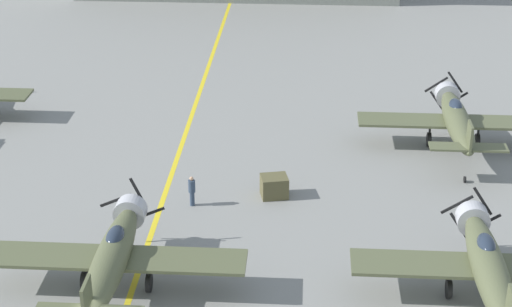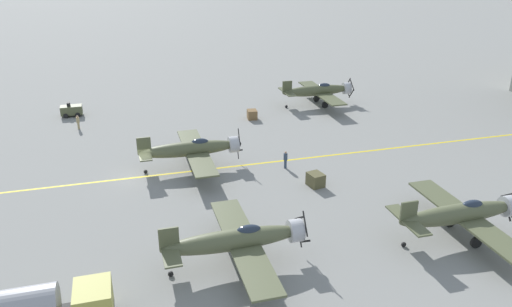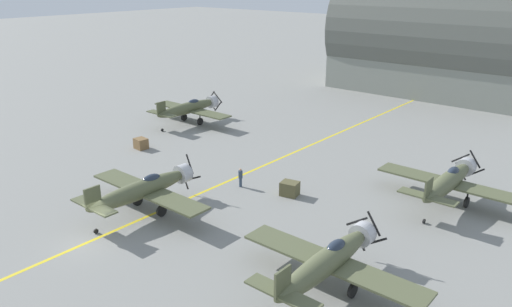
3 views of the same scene
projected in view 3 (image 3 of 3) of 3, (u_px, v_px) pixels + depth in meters
The scene contains 10 objects.
ground_plane at pixel (93, 240), 35.53m from camera, with size 400.00×400.00×0.00m, color gray.
taxiway_stripe at pixel (93, 240), 35.53m from camera, with size 0.30×160.00×0.01m, color yellow.
airplane_far_right at pixel (449, 181), 40.52m from camera, with size 12.00×9.98×3.65m.
airplane_far_left at pixel (189, 108), 62.90m from camera, with size 12.00×9.98×3.65m.
airplane_mid_center at pixel (144, 189), 39.05m from camera, with size 12.00×9.98×3.68m.
airplane_mid_right at pixel (329, 261), 29.22m from camera, with size 12.00×9.98×3.65m.
ground_crew_walking at pixel (240, 177), 44.17m from camera, with size 0.38×0.38×1.75m.
supply_crate_by_tanker at pixel (290, 189), 42.58m from camera, with size 1.46×1.21×1.21m, color brown.
supply_crate_mid_lane at pixel (141, 144), 54.11m from camera, with size 1.37×1.14×1.14m, color brown.
hangar at pixel (446, 41), 79.01m from camera, with size 32.19×20.75×20.75m.
Camera 3 is at (29.06, -16.57, 17.77)m, focal length 35.00 mm.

